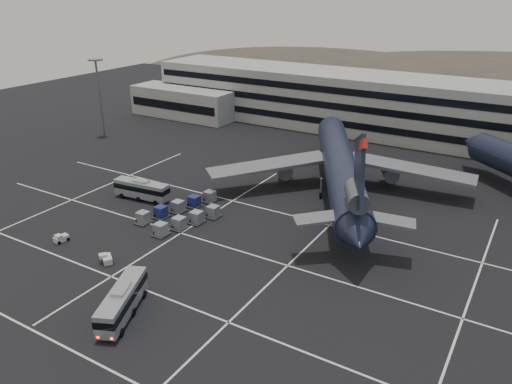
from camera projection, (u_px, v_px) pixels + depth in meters
ground at (197, 255)px, 68.50m from camera, size 260.00×260.00×0.00m
lane_markings at (205, 255)px, 68.62m from camera, size 90.00×55.62×0.01m
terminal at (361, 104)px, 123.44m from camera, size 125.00×26.00×24.00m
hills at (494, 110)px, 198.93m from camera, size 352.00×180.00×44.00m
lightpole_left at (99, 87)px, 117.74m from camera, size 2.40×2.40×18.28m
trijet_main at (340, 167)px, 85.81m from camera, size 42.81×53.66×18.08m
bus_near at (122, 300)px, 55.44m from camera, size 6.25×10.32×3.61m
bus_far at (142, 189)px, 85.42m from camera, size 10.34×3.39×3.58m
tug_a at (61, 238)px, 71.81m from camera, size 1.44×2.12×1.27m
tug_b at (107, 259)px, 66.38m from camera, size 2.39×2.21×1.33m
uld_cluster at (182, 213)px, 78.91m from camera, size 10.67×16.60×1.96m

